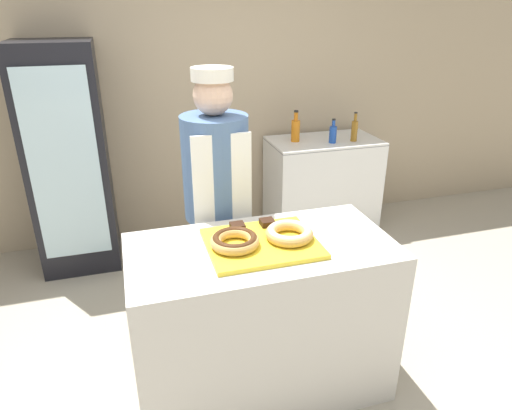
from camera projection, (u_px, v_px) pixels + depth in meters
ground_plane at (261, 382)px, 2.66m from camera, size 14.00×14.00×0.00m
wall_back at (190, 88)px, 3.98m from camera, size 8.00×0.06×2.70m
display_counter at (261, 319)px, 2.47m from camera, size 1.35×0.68×0.91m
serving_tray at (262, 243)px, 2.29m from camera, size 0.55×0.46×0.02m
donut_chocolate_glaze at (235, 240)px, 2.22m from camera, size 0.24×0.24×0.06m
donut_light_glaze at (289, 233)px, 2.30m from camera, size 0.24×0.24×0.06m
brownie_back_left at (238, 226)px, 2.40m from camera, size 0.07×0.07×0.03m
brownie_back_right at (267, 222)px, 2.44m from camera, size 0.07×0.07×0.03m
baker_person at (217, 205)px, 2.78m from camera, size 0.39×0.39×1.71m
beverage_fridge at (69, 160)px, 3.58m from camera, size 0.59×0.60×1.79m
chest_freezer at (322, 184)px, 4.34m from camera, size 1.00×0.57×0.89m
bottle_orange at (296, 130)px, 4.07m from camera, size 0.08×0.08×0.28m
bottle_blue at (333, 134)px, 4.04m from camera, size 0.06×0.06×0.22m
bottle_amber at (354, 130)px, 4.08m from camera, size 0.06×0.06×0.26m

